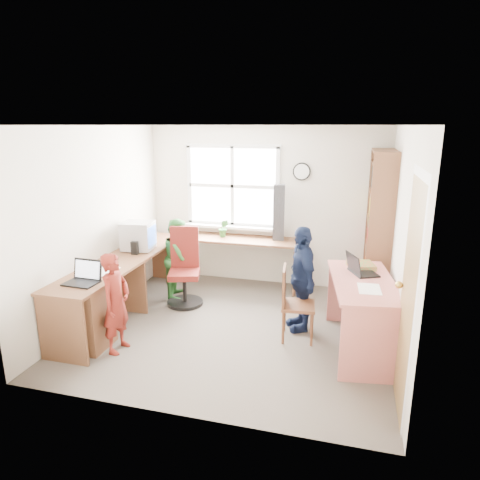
{
  "coord_description": "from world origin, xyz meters",
  "views": [
    {
      "loc": [
        1.29,
        -4.6,
        2.4
      ],
      "look_at": [
        0.0,
        0.25,
        1.05
      ],
      "focal_mm": 32.0,
      "sensor_mm": 36.0,
      "label": 1
    }
  ],
  "objects": [
    {
      "name": "person_green",
      "position": [
        -1.05,
        0.81,
        0.57
      ],
      "size": [
        0.53,
        0.63,
        1.14
      ],
      "primitive_type": "imported",
      "rotation": [
        0.0,
        0.0,
        1.77
      ],
      "color": "#2E742E",
      "rests_on": "ground"
    },
    {
      "name": "paper_b",
      "position": [
        1.52,
        -0.36,
        0.8
      ],
      "size": [
        0.24,
        0.33,
        0.0
      ],
      "rotation": [
        0.0,
        0.0,
        0.07
      ],
      "color": "white",
      "rests_on": "right_desk"
    },
    {
      "name": "game_box",
      "position": [
        1.44,
        0.31,
        0.83
      ],
      "size": [
        0.35,
        0.35,
        0.06
      ],
      "rotation": [
        0.0,
        0.0,
        0.27
      ],
      "color": "red",
      "rests_on": "right_desk"
    },
    {
      "name": "paper_a",
      "position": [
        -1.42,
        -0.45,
        0.75
      ],
      "size": [
        0.29,
        0.37,
        0.0
      ],
      "rotation": [
        0.0,
        0.0,
        0.23
      ],
      "color": "white",
      "rests_on": "l_desk"
    },
    {
      "name": "swivel_chair",
      "position": [
        -0.88,
        0.58,
        0.46
      ],
      "size": [
        0.61,
        0.61,
        1.06
      ],
      "rotation": [
        0.0,
        0.0,
        0.29
      ],
      "color": "black",
      "rests_on": "ground"
    },
    {
      "name": "speaker_a",
      "position": [
        -1.44,
        0.28,
        0.84
      ],
      "size": [
        0.09,
        0.09,
        0.17
      ],
      "rotation": [
        0.0,
        0.0,
        0.09
      ],
      "color": "black",
      "rests_on": "l_desk"
    },
    {
      "name": "bookshelf",
      "position": [
        1.65,
        1.19,
        1.0
      ],
      "size": [
        0.3,
        1.02,
        2.1
      ],
      "color": "brown",
      "rests_on": "ground"
    },
    {
      "name": "laptop_left",
      "position": [
        -1.47,
        -0.82,
        0.81
      ],
      "size": [
        0.36,
        0.3,
        0.24
      ],
      "rotation": [
        0.0,
        0.0,
        -0.04
      ],
      "color": "black",
      "rests_on": "l_desk"
    },
    {
      "name": "right_desk",
      "position": [
        1.46,
        -0.12,
        0.58
      ],
      "size": [
        0.84,
        1.47,
        0.8
      ],
      "rotation": [
        0.0,
        0.0,
        0.15
      ],
      "color": "#D5756A",
      "rests_on": "ground"
    },
    {
      "name": "crt_monitor",
      "position": [
        -1.49,
        0.47,
        0.95
      ],
      "size": [
        0.44,
        0.4,
        0.39
      ],
      "rotation": [
        0.0,
        0.0,
        0.12
      ],
      "color": "#B6B4B9",
      "rests_on": "l_desk"
    },
    {
      "name": "wooden_chair",
      "position": [
        0.71,
        -0.07,
        0.47
      ],
      "size": [
        0.41,
        0.41,
        0.86
      ],
      "rotation": [
        0.0,
        0.0,
        0.11
      ],
      "color": "brown",
      "rests_on": "ground"
    },
    {
      "name": "cd_tower",
      "position": [
        0.26,
        1.51,
        1.16
      ],
      "size": [
        0.18,
        0.17,
        0.82
      ],
      "rotation": [
        0.0,
        0.0,
        0.15
      ],
      "color": "black",
      "rests_on": "l_desk"
    },
    {
      "name": "laptop_right",
      "position": [
        1.42,
        0.09,
        0.85
      ],
      "size": [
        0.39,
        0.42,
        0.23
      ],
      "rotation": [
        0.0,
        0.0,
        2.0
      ],
      "color": "black",
      "rests_on": "right_desk"
    },
    {
      "name": "speaker_b",
      "position": [
        -1.51,
        0.86,
        0.83
      ],
      "size": [
        0.09,
        0.09,
        0.16
      ],
      "rotation": [
        0.0,
        0.0,
        0.05
      ],
      "color": "black",
      "rests_on": "l_desk"
    },
    {
      "name": "person_navy",
      "position": [
        0.77,
        0.21,
        0.64
      ],
      "size": [
        0.57,
        0.81,
        1.28
      ],
      "primitive_type": "imported",
      "rotation": [
        0.0,
        0.0,
        -1.18
      ],
      "color": "#131D3C",
      "rests_on": "ground"
    },
    {
      "name": "potted_plant",
      "position": [
        -0.58,
        1.44,
        0.89
      ],
      "size": [
        0.17,
        0.14,
        0.27
      ],
      "primitive_type": "imported",
      "rotation": [
        0.0,
        0.0,
        0.14
      ],
      "color": "#2E7431",
      "rests_on": "l_desk"
    },
    {
      "name": "l_desk",
      "position": [
        -1.31,
        -0.28,
        0.46
      ],
      "size": [
        2.38,
        2.95,
        0.75
      ],
      "color": "brown",
      "rests_on": "ground"
    },
    {
      "name": "person_red",
      "position": [
        -1.09,
        -0.83,
        0.55
      ],
      "size": [
        0.29,
        0.42,
        1.11
      ],
      "primitive_type": "imported",
      "rotation": [
        0.0,
        0.0,
        1.52
      ],
      "color": "maroon",
      "rests_on": "ground"
    },
    {
      "name": "room",
      "position": [
        0.01,
        0.1,
        1.22
      ],
      "size": [
        3.64,
        3.44,
        2.44
      ],
      "color": "#4C443C",
      "rests_on": "ground"
    }
  ]
}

